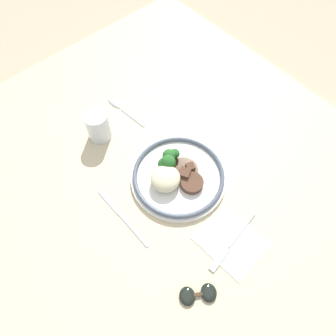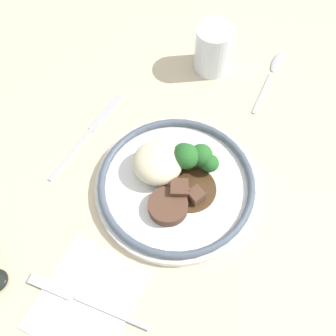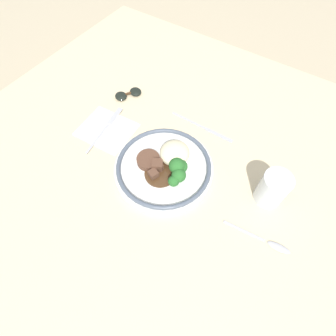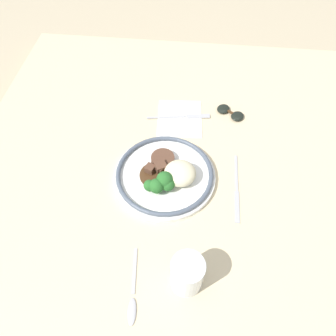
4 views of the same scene
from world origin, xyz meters
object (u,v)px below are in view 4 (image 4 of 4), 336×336
Objects in this scene: juice_glass at (187,274)px; knife at (237,189)px; fork at (185,117)px; spoon at (133,301)px; sunglasses at (230,112)px; plate at (166,175)px.

juice_glass is 0.28m from knife.
spoon is (0.55, -0.07, -0.00)m from fork.
knife is at bearing 137.74° from spoon.
spoon is 0.62m from sunglasses.
sunglasses is at bearing 3.61° from fork.
fork is 1.18× the size of spoon.
plate is at bearing 167.62° from spoon.
plate is at bearing -0.19° from sunglasses.
knife is 0.28m from sunglasses.
fork is (-0.23, 0.03, -0.02)m from plate.
juice_glass is 0.50m from fork.
plate reaches higher than fork.
plate is at bearing -106.22° from fork.
knife is 2.14× the size of sunglasses.
plate is 2.73× the size of sunglasses.
plate is 0.27m from juice_glass.
plate is 0.32m from spoon.
sunglasses is (-0.26, 0.17, -0.01)m from plate.
spoon is at bearing -64.13° from juice_glass.
plate is at bearing -164.65° from juice_glass.
knife is at bearing 85.45° from plate.
juice_glass is 0.58× the size of spoon.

